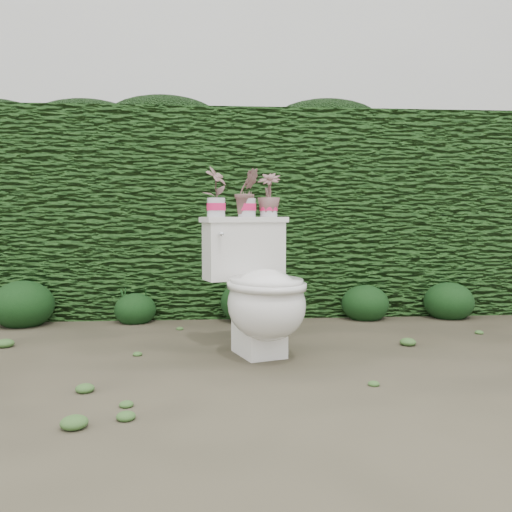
{
  "coord_description": "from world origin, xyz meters",
  "views": [
    {
      "loc": [
        -0.31,
        -2.98,
        0.77
      ],
      "look_at": [
        -0.06,
        0.13,
        0.55
      ],
      "focal_mm": 38.0,
      "sensor_mm": 36.0,
      "label": 1
    }
  ],
  "objects": [
    {
      "name": "ground",
      "position": [
        0.0,
        0.0,
        0.0
      ],
      "size": [
        60.0,
        60.0,
        0.0
      ],
      "primitive_type": "plane",
      "color": "brown",
      "rests_on": "ground"
    },
    {
      "name": "liriope_clump_2",
      "position": [
        -0.89,
        1.04,
        0.12
      ],
      "size": [
        0.31,
        0.31,
        0.24
      ],
      "primitive_type": "ellipsoid",
      "color": "#183D15",
      "rests_on": "ground"
    },
    {
      "name": "house_wall",
      "position": [
        0.6,
        6.0,
        2.0
      ],
      "size": [
        8.0,
        3.5,
        4.0
      ],
      "primitive_type": "cube",
      "color": "silver",
      "rests_on": "ground"
    },
    {
      "name": "potted_plant_left",
      "position": [
        -0.29,
        0.17,
        0.91
      ],
      "size": [
        0.17,
        0.18,
        0.28
      ],
      "primitive_type": "imported",
      "rotation": [
        0.0,
        0.0,
        0.88
      ],
      "color": "#2D631E",
      "rests_on": "toilet"
    },
    {
      "name": "liriope_clump_4",
      "position": [
        0.85,
        1.04,
        0.14
      ],
      "size": [
        0.36,
        0.36,
        0.29
      ],
      "primitive_type": "ellipsoid",
      "color": "#183D15",
      "rests_on": "ground"
    },
    {
      "name": "liriope_clump_3",
      "position": [
        -0.04,
        1.04,
        0.17
      ],
      "size": [
        0.43,
        0.43,
        0.34
      ],
      "primitive_type": "ellipsoid",
      "color": "#183D15",
      "rests_on": "ground"
    },
    {
      "name": "hedge",
      "position": [
        0.0,
        1.6,
        0.8
      ],
      "size": [
        8.0,
        1.0,
        1.6
      ],
      "primitive_type": "cube",
      "color": "#2C5B1E",
      "rests_on": "ground"
    },
    {
      "name": "liriope_clump_5",
      "position": [
        1.51,
        1.04,
        0.15
      ],
      "size": [
        0.38,
        0.38,
        0.3
      ],
      "primitive_type": "ellipsoid",
      "color": "#183D15",
      "rests_on": "ground"
    },
    {
      "name": "toilet",
      "position": [
        -0.05,
        -0.0,
        0.36
      ],
      "size": [
        0.65,
        0.79,
        0.78
      ],
      "rotation": [
        0.0,
        0.0,
        0.33
      ],
      "color": "silver",
      "rests_on": "ground"
    },
    {
      "name": "potted_plant_right",
      "position": [
        0.03,
        0.27,
        0.9
      ],
      "size": [
        0.18,
        0.18,
        0.25
      ],
      "primitive_type": "imported",
      "rotation": [
        0.0,
        0.0,
        5.98
      ],
      "color": "#2D631E",
      "rests_on": "toilet"
    },
    {
      "name": "potted_plant_center",
      "position": [
        -0.11,
        0.23,
        0.91
      ],
      "size": [
        0.18,
        0.17,
        0.27
      ],
      "primitive_type": "imported",
      "rotation": [
        0.0,
        0.0,
        0.37
      ],
      "color": "#2D631E",
      "rests_on": "toilet"
    },
    {
      "name": "liriope_clump_1",
      "position": [
        -1.68,
        0.99,
        0.18
      ],
      "size": [
        0.44,
        0.44,
        0.35
      ],
      "primitive_type": "ellipsoid",
      "color": "#183D15",
      "rests_on": "ground"
    }
  ]
}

